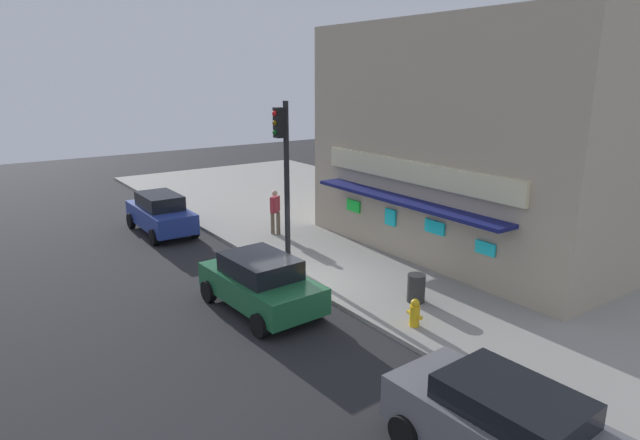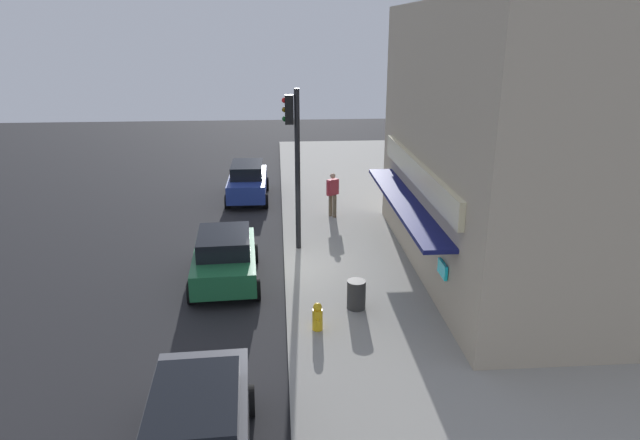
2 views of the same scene
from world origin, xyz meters
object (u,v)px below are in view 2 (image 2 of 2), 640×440
traffic_light (294,150)px  parked_car_blue (248,181)px  trash_can (356,295)px  fire_hydrant (317,317)px  parked_car_green (225,257)px  pedestrian (333,192)px  parked_car_grey (197,431)px

traffic_light → parked_car_blue: traffic_light is taller
trash_can → parked_car_blue: (-11.46, -3.48, 0.31)m
parked_car_blue → fire_hydrant: bearing=10.5°
trash_can → parked_car_green: 4.45m
parked_car_blue → parked_car_green: (9.11, -0.29, -0.04)m
trash_can → pedestrian: bearing=179.1°
parked_car_blue → parked_car_green: size_ratio=1.03×
pedestrian → parked_car_blue: pedestrian is taller
traffic_light → parked_car_blue: size_ratio=1.30×
parked_car_grey → parked_car_green: 8.08m
pedestrian → parked_car_blue: 4.90m
trash_can → parked_car_green: parked_car_green is taller
parked_car_grey → parked_car_blue: (-17.19, 0.11, 0.02)m
fire_hydrant → trash_can: trash_can is taller
pedestrian → parked_car_green: 7.01m
fire_hydrant → parked_car_blue: (-12.57, -2.33, 0.36)m
parked_car_grey → parked_car_blue: 17.19m
parked_car_blue → traffic_light: bearing=16.3°
fire_hydrant → parked_car_green: (-3.46, -2.62, 0.32)m
parked_car_grey → parked_car_green: parked_car_grey is taller
trash_can → parked_car_grey: parked_car_grey is taller
parked_car_grey → parked_car_green: bearing=-178.7°
parked_car_grey → parked_car_blue: bearing=179.6°
traffic_light → parked_car_blue: 7.58m
traffic_light → parked_car_grey: size_ratio=1.29×
traffic_light → parked_car_grey: 11.01m
fire_hydrant → traffic_light: bearing=-176.5°
fire_hydrant → trash_can: 1.60m
fire_hydrant → parked_car_green: bearing=-142.8°
trash_can → pedestrian: size_ratio=0.45×
trash_can → parked_car_blue: size_ratio=0.19×
traffic_light → parked_car_green: traffic_light is taller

